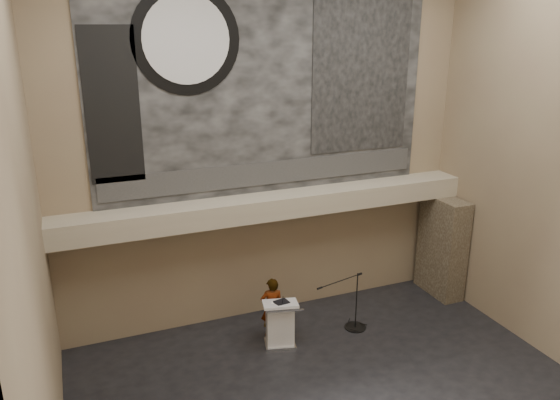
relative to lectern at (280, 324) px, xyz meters
name	(u,v)px	position (x,y,z in m)	size (l,w,h in m)	color
wall_back	(267,148)	(0.35, 1.66, 3.70)	(10.00, 0.02, 8.50)	#7D674F
wall_front	(537,303)	(0.35, -6.34, 3.70)	(10.00, 0.02, 8.50)	#7D674F
wall_left	(28,237)	(-4.65, -2.34, 3.70)	(0.02, 8.00, 8.50)	#7D674F
soffit	(274,205)	(0.35, 1.26, 2.40)	(10.00, 0.80, 0.50)	tan
sprinkler_left	(208,226)	(-1.25, 1.21, 2.12)	(0.04, 0.04, 0.06)	#B2893D
sprinkler_right	(346,207)	(2.25, 1.21, 2.12)	(0.04, 0.04, 0.06)	#B2893D
banner	(267,85)	(0.35, 1.63, 5.15)	(8.00, 0.05, 5.00)	black
banner_text_strip	(268,173)	(0.35, 1.59, 3.10)	(7.76, 0.02, 0.55)	#2D2D2D
banner_clock_rim	(186,39)	(-1.45, 1.59, 6.15)	(2.30, 2.30, 0.02)	black
banner_clock_face	(187,39)	(-1.45, 1.57, 6.15)	(1.84, 1.84, 0.02)	silver
banner_building_print	(361,77)	(2.75, 1.59, 5.25)	(2.60, 0.02, 3.60)	black
banner_brick_print	(112,107)	(-3.05, 1.59, 4.85)	(1.10, 0.02, 3.20)	black
stone_pier	(442,246)	(5.00, 0.81, 0.80)	(0.60, 1.40, 2.70)	#3F3527
lectern	(280,324)	(0.00, 0.00, 0.00)	(0.89, 0.72, 1.14)	silver
binder	(282,302)	(0.02, -0.04, 0.56)	(0.31, 0.24, 0.04)	black
papers	(276,304)	(-0.11, -0.06, 0.55)	(0.22, 0.31, 0.01)	white
speaker_person	(272,308)	(-0.02, 0.44, 0.19)	(0.54, 0.36, 1.48)	white
mic_stand	(354,320)	(1.93, 0.01, -0.34)	(1.44, 0.56, 1.45)	black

